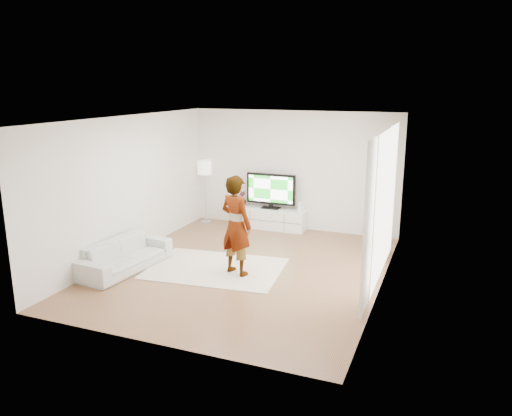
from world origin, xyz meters
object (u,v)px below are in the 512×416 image
at_px(floor_lamp, 205,170).
at_px(media_console, 270,218).
at_px(rug, 216,268).
at_px(player, 236,225).
at_px(television, 271,190).
at_px(sofa, 125,255).

bearing_deg(floor_lamp, media_console, 2.17).
xyz_separation_m(rug, player, (0.47, -0.09, 0.92)).
bearing_deg(television, player, -81.78).
bearing_deg(rug, television, 89.41).
bearing_deg(sofa, floor_lamp, 7.63).
bearing_deg(television, media_console, -90.00).
bearing_deg(rug, sofa, -157.39).
relative_size(media_console, sofa, 0.89).
relative_size(rug, floor_lamp, 1.58).
relative_size(television, sofa, 0.62).
height_order(television, player, player).
xyz_separation_m(rug, floor_lamp, (-1.68, 2.87, 1.31)).
distance_m(rug, player, 1.04).
bearing_deg(floor_lamp, rug, -59.67).
height_order(rug, sofa, sofa).
distance_m(television, rug, 3.11).
bearing_deg(player, sofa, 35.27).
height_order(rug, floor_lamp, floor_lamp).
bearing_deg(television, sofa, -113.77).
relative_size(sofa, floor_lamp, 1.24).
xyz_separation_m(player, sofa, (-2.03, -0.56, -0.64)).
relative_size(rug, player, 1.35).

